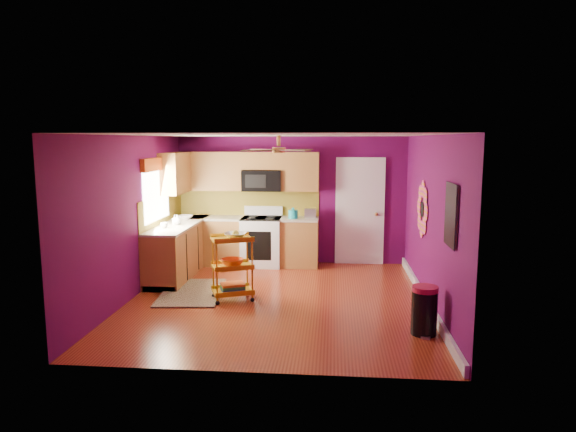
# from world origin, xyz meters

# --- Properties ---
(ground) EXTENTS (5.00, 5.00, 0.00)m
(ground) POSITION_xyz_m (0.00, 0.00, 0.00)
(ground) COLOR maroon
(ground) RESTS_ON ground
(room_envelope) EXTENTS (4.54, 5.04, 2.52)m
(room_envelope) POSITION_xyz_m (0.03, 0.00, 1.63)
(room_envelope) COLOR #560948
(room_envelope) RESTS_ON ground
(lower_cabinets) EXTENTS (2.81, 2.31, 0.94)m
(lower_cabinets) POSITION_xyz_m (-1.35, 1.82, 0.43)
(lower_cabinets) COLOR brown
(lower_cabinets) RESTS_ON ground
(electric_range) EXTENTS (0.76, 0.66, 1.13)m
(electric_range) POSITION_xyz_m (-0.55, 2.17, 0.48)
(electric_range) COLOR white
(electric_range) RESTS_ON ground
(upper_cabinetry) EXTENTS (2.80, 2.30, 1.26)m
(upper_cabinetry) POSITION_xyz_m (-1.24, 2.17, 1.80)
(upper_cabinetry) COLOR brown
(upper_cabinetry) RESTS_ON ground
(left_window) EXTENTS (0.08, 1.35, 1.08)m
(left_window) POSITION_xyz_m (-2.22, 1.05, 1.74)
(left_window) COLOR white
(left_window) RESTS_ON ground
(panel_door) EXTENTS (0.95, 0.11, 2.15)m
(panel_door) POSITION_xyz_m (1.35, 2.47, 1.02)
(panel_door) COLOR white
(panel_door) RESTS_ON ground
(right_wall_art) EXTENTS (0.04, 2.74, 1.04)m
(right_wall_art) POSITION_xyz_m (2.23, -0.34, 1.44)
(right_wall_art) COLOR black
(right_wall_art) RESTS_ON ground
(ceiling_fan) EXTENTS (1.01, 1.01, 0.26)m
(ceiling_fan) POSITION_xyz_m (0.00, 0.20, 2.29)
(ceiling_fan) COLOR #BF8C3F
(ceiling_fan) RESTS_ON ground
(shag_rug) EXTENTS (1.07, 1.60, 0.02)m
(shag_rug) POSITION_xyz_m (-1.41, 0.23, 0.01)
(shag_rug) COLOR black
(shag_rug) RESTS_ON ground
(rolling_cart) EXTENTS (0.72, 0.62, 1.08)m
(rolling_cart) POSITION_xyz_m (-0.68, -0.06, 0.56)
(rolling_cart) COLOR gold
(rolling_cart) RESTS_ON ground
(trash_can) EXTENTS (0.41, 0.41, 0.62)m
(trash_can) POSITION_xyz_m (1.99, -1.23, 0.31)
(trash_can) COLOR black
(trash_can) RESTS_ON ground
(teal_kettle) EXTENTS (0.18, 0.18, 0.21)m
(teal_kettle) POSITION_xyz_m (0.07, 2.14, 1.02)
(teal_kettle) COLOR teal
(teal_kettle) RESTS_ON lower_cabinets
(toaster) EXTENTS (0.22, 0.15, 0.18)m
(toaster) POSITION_xyz_m (0.39, 2.23, 1.03)
(toaster) COLOR beige
(toaster) RESTS_ON lower_cabinets
(soap_bottle_a) EXTENTS (0.08, 0.08, 0.17)m
(soap_bottle_a) POSITION_xyz_m (-1.97, 1.23, 1.03)
(soap_bottle_a) COLOR #EA3F72
(soap_bottle_a) RESTS_ON lower_cabinets
(soap_bottle_b) EXTENTS (0.14, 0.14, 0.18)m
(soap_bottle_b) POSITION_xyz_m (-1.92, 1.22, 1.03)
(soap_bottle_b) COLOR white
(soap_bottle_b) RESTS_ON lower_cabinets
(counter_dish) EXTENTS (0.29, 0.29, 0.07)m
(counter_dish) POSITION_xyz_m (-1.97, 1.88, 0.98)
(counter_dish) COLOR white
(counter_dish) RESTS_ON lower_cabinets
(counter_cup) EXTENTS (0.12, 0.12, 0.10)m
(counter_cup) POSITION_xyz_m (-2.04, 0.86, 0.99)
(counter_cup) COLOR white
(counter_cup) RESTS_ON lower_cabinets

